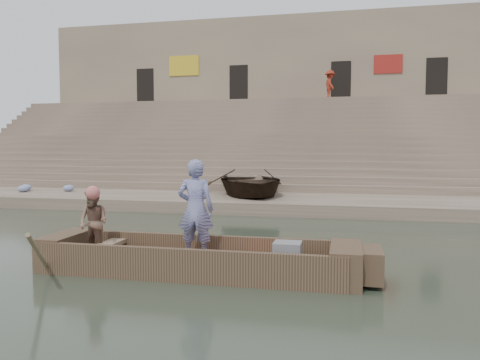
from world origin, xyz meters
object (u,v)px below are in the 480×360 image
(beached_rowboat, at_px, (249,182))
(pedestrian, at_px, (330,85))
(main_rowboat, at_px, (197,267))
(rowing_man, at_px, (93,223))
(television, at_px, (287,254))
(standing_man, at_px, (196,209))

(beached_rowboat, bearing_deg, pedestrian, 60.01)
(main_rowboat, height_order, pedestrian, pedestrian)
(rowing_man, distance_m, pedestrian, 24.19)
(main_rowboat, bearing_deg, pedestrian, 86.36)
(main_rowboat, xyz_separation_m, television, (1.58, -0.00, 0.31))
(pedestrian, bearing_deg, main_rowboat, 160.28)
(television, height_order, beached_rowboat, beached_rowboat)
(standing_man, relative_size, television, 3.87)
(standing_man, height_order, rowing_man, standing_man)
(standing_man, xyz_separation_m, rowing_man, (-1.91, -0.17, -0.28))
(rowing_man, xyz_separation_m, pedestrian, (3.46, 23.34, 5.32))
(rowing_man, distance_m, beached_rowboat, 9.63)
(standing_man, xyz_separation_m, beached_rowboat, (-0.92, 9.41, -0.22))
(rowing_man, height_order, beached_rowboat, rowing_man)
(television, relative_size, beached_rowboat, 0.10)
(main_rowboat, height_order, standing_man, standing_man)
(main_rowboat, xyz_separation_m, standing_man, (-0.07, 0.16, 1.00))
(main_rowboat, xyz_separation_m, beached_rowboat, (-0.98, 9.57, 0.78))
(standing_man, height_order, beached_rowboat, standing_man)
(main_rowboat, bearing_deg, rowing_man, -179.72)
(beached_rowboat, distance_m, pedestrian, 14.94)
(standing_man, relative_size, rowing_man, 1.47)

